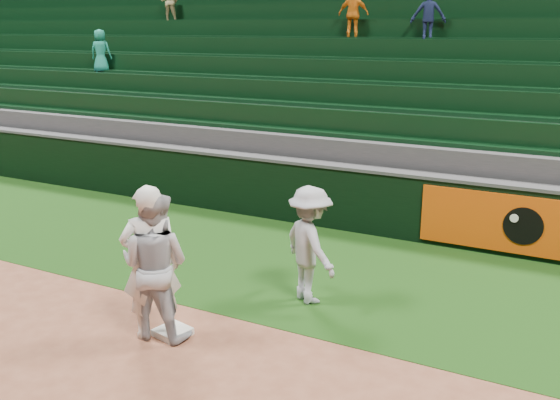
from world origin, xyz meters
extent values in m
plane|color=brown|center=(0.00, 0.00, 0.00)|extent=(70.00, 70.00, 0.00)
cube|color=#12330C|center=(0.00, 3.00, 0.00)|extent=(36.00, 4.20, 0.01)
cube|color=white|center=(-0.12, 0.14, 0.04)|extent=(0.46, 0.46, 0.09)
imported|color=white|center=(-0.32, 0.02, 0.99)|extent=(0.85, 0.82, 1.97)
imported|color=#A7A9B2|center=(-0.29, 0.07, 0.94)|extent=(1.01, 0.84, 1.88)
imported|color=#A2A5B0|center=(0.97, 1.88, 0.84)|extent=(1.24, 1.12, 1.67)
cube|color=black|center=(0.00, 5.20, 0.60)|extent=(36.00, 0.35, 1.20)
cube|color=#D84C0A|center=(3.00, 5.01, 0.60)|extent=(2.60, 0.05, 1.00)
cylinder|color=black|center=(3.40, 4.98, 0.60)|extent=(0.64, 0.02, 0.64)
cylinder|color=white|center=(3.25, 4.96, 0.72)|extent=(0.14, 0.02, 0.14)
cube|color=#424244|center=(0.00, 5.20, 1.22)|extent=(36.00, 0.40, 0.06)
cube|color=#343336|center=(0.00, 5.92, 0.82)|extent=(36.00, 0.85, 1.65)
cube|color=black|center=(0.00, 6.18, 1.90)|extent=(36.00, 0.14, 0.50)
cube|color=black|center=(0.00, 6.01, 1.69)|extent=(36.00, 0.45, 0.08)
cube|color=#343336|center=(0.00, 6.78, 1.05)|extent=(36.00, 0.85, 2.10)
cube|color=black|center=(0.00, 7.03, 2.35)|extent=(36.00, 0.14, 0.50)
cube|color=black|center=(0.00, 6.86, 2.14)|extent=(36.00, 0.45, 0.08)
cube|color=#343336|center=(0.00, 7.62, 1.27)|extent=(36.00, 0.85, 2.55)
cube|color=black|center=(0.00, 7.88, 2.80)|extent=(36.00, 0.14, 0.50)
cube|color=black|center=(0.00, 7.71, 2.59)|extent=(36.00, 0.45, 0.08)
cube|color=#343336|center=(0.00, 8.47, 1.50)|extent=(36.00, 0.85, 3.00)
cube|color=black|center=(0.00, 8.73, 3.25)|extent=(36.00, 0.14, 0.50)
cube|color=black|center=(0.00, 8.56, 3.04)|extent=(36.00, 0.45, 0.08)
cube|color=#343336|center=(0.00, 9.32, 1.73)|extent=(36.00, 0.85, 3.45)
cube|color=black|center=(0.00, 9.58, 3.70)|extent=(36.00, 0.14, 0.50)
cube|color=black|center=(0.00, 9.41, 3.49)|extent=(36.00, 0.45, 0.08)
cube|color=#343336|center=(0.00, 10.18, 1.95)|extent=(36.00, 0.85, 3.90)
cube|color=black|center=(0.00, 10.43, 4.15)|extent=(36.00, 0.14, 0.50)
cube|color=black|center=(0.00, 10.26, 3.94)|extent=(36.00, 0.45, 0.08)
cube|color=#343336|center=(0.00, 11.02, 2.17)|extent=(36.00, 0.85, 4.35)
cube|color=black|center=(0.00, 11.11, 4.39)|extent=(36.00, 0.45, 0.08)
imported|color=#167C66|center=(-8.06, 7.58, 3.13)|extent=(0.66, 0.54, 1.16)
imported|color=orange|center=(-1.40, 9.28, 4.07)|extent=(0.78, 0.45, 1.25)
imported|color=#908954|center=(-7.60, 10.13, 4.49)|extent=(0.69, 0.61, 1.19)
imported|color=black|center=(0.45, 9.28, 4.08)|extent=(0.91, 0.68, 1.26)
camera|label=1|loc=(4.43, -5.55, 3.78)|focal=40.00mm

